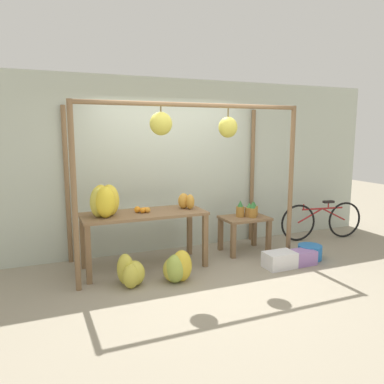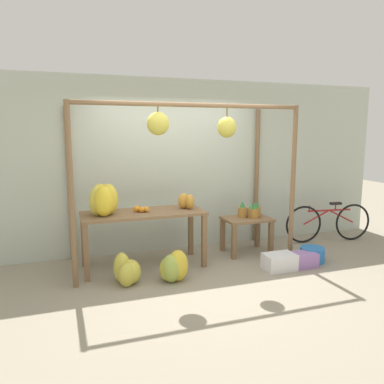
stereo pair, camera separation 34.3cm
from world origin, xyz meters
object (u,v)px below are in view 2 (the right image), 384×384
at_px(orange_pile, 142,209).
at_px(fruit_crate_purple, 302,260).
at_px(pineapple_cluster, 251,211).
at_px(banana_pile_ground_right, 173,268).
at_px(fruit_crate_white, 279,262).
at_px(blue_bucket, 312,254).
at_px(banana_pile_ground_left, 127,271).
at_px(papaya_pile, 186,201).
at_px(parked_bicycle, 329,222).
at_px(banana_pile_on_table, 102,200).

xyz_separation_m(orange_pile, fruit_crate_purple, (2.21, -0.76, -0.75)).
height_order(orange_pile, fruit_crate_purple, orange_pile).
relative_size(orange_pile, pineapple_cluster, 0.56).
distance_m(banana_pile_ground_right, fruit_crate_white, 1.56).
relative_size(fruit_crate_white, blue_bucket, 1.21).
relative_size(banana_pile_ground_right, fruit_crate_white, 0.95).
xyz_separation_m(banana_pile_ground_left, fruit_crate_white, (2.15, -0.20, -0.06)).
distance_m(banana_pile_ground_left, blue_bucket, 2.81).
height_order(pineapple_cluster, banana_pile_ground_left, pineapple_cluster).
height_order(banana_pile_ground_right, papaya_pile, papaya_pile).
distance_m(fruit_crate_white, papaya_pile, 1.61).
xyz_separation_m(orange_pile, banana_pile_ground_right, (0.27, -0.67, -0.68)).
height_order(pineapple_cluster, fruit_crate_purple, pineapple_cluster).
distance_m(fruit_crate_white, fruit_crate_purple, 0.38).
distance_m(pineapple_cluster, fruit_crate_purple, 1.11).
bearing_deg(fruit_crate_purple, blue_bucket, 27.03).
xyz_separation_m(orange_pile, blue_bucket, (2.49, -0.62, -0.75)).
relative_size(banana_pile_ground_right, parked_bicycle, 0.26).
xyz_separation_m(banana_pile_on_table, banana_pile_ground_left, (0.23, -0.53, -0.85)).
height_order(orange_pile, parked_bicycle, orange_pile).
height_order(orange_pile, banana_pile_ground_left, orange_pile).
distance_m(pineapple_cluster, papaya_pile, 1.15).
bearing_deg(banana_pile_ground_left, blue_bucket, -1.18).
bearing_deg(pineapple_cluster, fruit_crate_white, -88.26).
height_order(banana_pile_on_table, blue_bucket, banana_pile_on_table).
relative_size(banana_pile_on_table, pineapple_cluster, 1.37).
bearing_deg(banana_pile_ground_right, fruit_crate_white, -3.14).
relative_size(banana_pile_on_table, papaya_pile, 2.07).
height_order(banana_pile_on_table, orange_pile, banana_pile_on_table).
bearing_deg(parked_bicycle, banana_pile_ground_right, -164.85).
distance_m(orange_pile, parked_bicycle, 3.46).
bearing_deg(orange_pile, banana_pile_ground_left, -119.93).
relative_size(banana_pile_on_table, banana_pile_ground_left, 1.27).
bearing_deg(fruit_crate_purple, pineapple_cluster, 115.56).
height_order(fruit_crate_white, parked_bicycle, parked_bicycle).
xyz_separation_m(blue_bucket, fruit_crate_purple, (-0.28, -0.14, -0.00)).
xyz_separation_m(orange_pile, fruit_crate_white, (1.83, -0.75, -0.74)).
distance_m(pineapple_cluster, fruit_crate_white, 1.02).
bearing_deg(orange_pile, banana_pile_on_table, -177.50).
height_order(orange_pile, fruit_crate_white, orange_pile).
bearing_deg(blue_bucket, orange_pile, 166.08).
bearing_deg(papaya_pile, pineapple_cluster, 3.62).
xyz_separation_m(fruit_crate_white, blue_bucket, (0.66, 0.14, -0.01)).
bearing_deg(pineapple_cluster, papaya_pile, -176.38).
bearing_deg(banana_pile_on_table, fruit_crate_white, -17.09).
bearing_deg(parked_bicycle, banana_pile_on_table, -177.00).
relative_size(parked_bicycle, fruit_crate_purple, 4.03).
bearing_deg(pineapple_cluster, banana_pile_ground_left, -162.99).
distance_m(orange_pile, blue_bucket, 2.67).
distance_m(banana_pile_on_table, orange_pile, 0.57).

